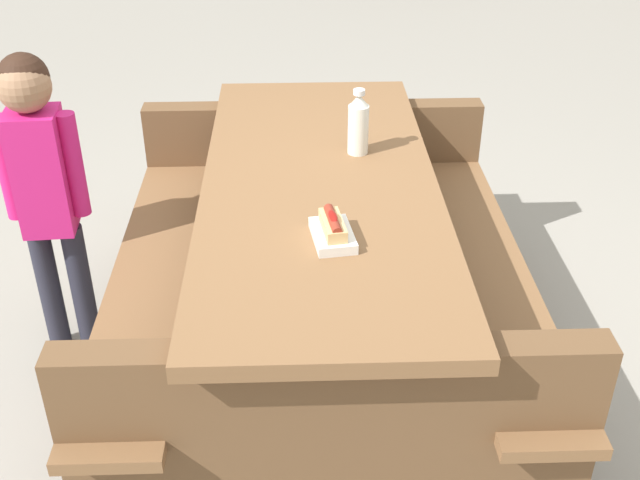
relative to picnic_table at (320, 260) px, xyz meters
The scene contains 5 objects.
ground_plane 0.44m from the picnic_table, ahead, with size 30.00×30.00×0.00m, color gray.
picnic_table is the anchor object (origin of this frame).
soda_bottle 0.48m from the picnic_table, 132.26° to the left, with size 0.07×0.07×0.23m.
hotdog_tray 0.50m from the picnic_table, 10.81° to the right, with size 0.19×0.13×0.08m.
child_in_coat 0.98m from the picnic_table, 112.54° to the right, with size 0.19×0.28×1.14m.
Camera 1 is at (2.17, -0.64, 1.92)m, focal length 44.21 mm.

